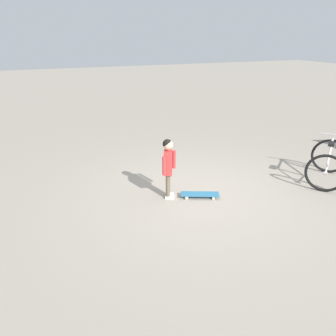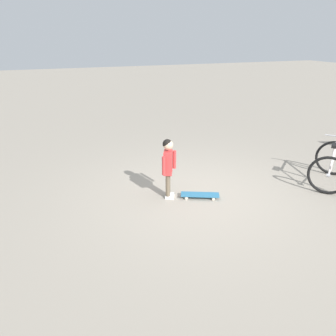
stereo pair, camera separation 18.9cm
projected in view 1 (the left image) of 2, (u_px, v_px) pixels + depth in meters
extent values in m
plane|color=#9E9384|center=(202.00, 194.00, 6.05)|extent=(50.00, 50.00, 0.00)
cylinder|color=brown|center=(168.00, 183.00, 5.92)|extent=(0.08, 0.08, 0.42)
cube|color=white|center=(170.00, 194.00, 6.00)|extent=(0.14, 0.17, 0.05)
cylinder|color=brown|center=(168.00, 186.00, 5.82)|extent=(0.08, 0.08, 0.42)
cube|color=white|center=(170.00, 197.00, 5.90)|extent=(0.14, 0.17, 0.05)
cube|color=#D13838|center=(168.00, 163.00, 5.72)|extent=(0.28, 0.23, 0.40)
cylinder|color=#D13838|center=(174.00, 159.00, 5.86)|extent=(0.06, 0.06, 0.32)
cylinder|color=#D13838|center=(164.00, 166.00, 5.58)|extent=(0.06, 0.06, 0.32)
sphere|color=beige|center=(168.00, 145.00, 5.60)|extent=(0.17, 0.17, 0.17)
sphere|color=black|center=(167.00, 144.00, 5.60)|extent=(0.16, 0.16, 0.16)
cube|color=teal|center=(200.00, 194.00, 5.92)|extent=(0.45, 0.69, 0.02)
cube|color=#B7B7BC|center=(213.00, 195.00, 5.92)|extent=(0.11, 0.07, 0.02)
cube|color=#B7B7BC|center=(187.00, 195.00, 5.93)|extent=(0.11, 0.07, 0.02)
cylinder|color=beige|center=(213.00, 194.00, 5.99)|extent=(0.05, 0.06, 0.06)
cylinder|color=beige|center=(214.00, 198.00, 5.86)|extent=(0.05, 0.06, 0.06)
cylinder|color=beige|center=(186.00, 194.00, 6.01)|extent=(0.05, 0.06, 0.06)
cylinder|color=beige|center=(187.00, 198.00, 5.87)|extent=(0.05, 0.06, 0.06)
torus|color=black|center=(330.00, 156.00, 6.88)|extent=(0.58, 0.49, 0.71)
torus|color=black|center=(325.00, 173.00, 6.04)|extent=(0.58, 0.49, 0.71)
cylinder|color=#B7B7BC|center=(330.00, 156.00, 6.88)|extent=(0.08, 0.08, 0.06)
cylinder|color=#B7B7BC|center=(325.00, 173.00, 6.04)|extent=(0.08, 0.08, 0.06)
cylinder|color=silver|center=(330.00, 153.00, 6.53)|extent=(0.36, 0.42, 0.48)
cylinder|color=silver|center=(332.00, 143.00, 6.41)|extent=(0.40, 0.48, 0.06)
cylinder|color=silver|center=(329.00, 157.00, 6.29)|extent=(0.12, 0.13, 0.48)
cylinder|color=silver|center=(326.00, 171.00, 6.23)|extent=(0.30, 0.35, 0.08)
cylinder|color=silver|center=(328.00, 160.00, 6.11)|extent=(0.25, 0.29, 0.40)
cylinder|color=silver|center=(331.00, 148.00, 6.77)|extent=(0.11, 0.12, 0.41)
cube|color=black|center=(331.00, 144.00, 6.14)|extent=(0.22, 0.23, 0.05)
cylinder|color=#B7B7BC|center=(334.00, 135.00, 6.62)|extent=(0.37, 0.31, 0.02)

